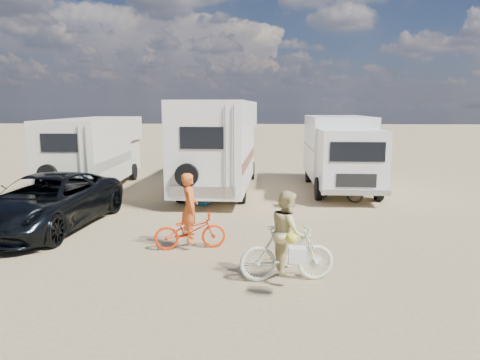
# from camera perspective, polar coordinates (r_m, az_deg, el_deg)

# --- Properties ---
(ground) EXTENTS (140.00, 140.00, 0.00)m
(ground) POSITION_cam_1_polar(r_m,az_deg,el_deg) (9.79, -4.77, -9.25)
(ground) COLOR tan
(ground) RESTS_ON ground
(rv_main) EXTENTS (2.62, 8.01, 3.35)m
(rv_main) POSITION_cam_1_polar(r_m,az_deg,el_deg) (16.62, -2.58, 4.48)
(rv_main) COLOR white
(rv_main) RESTS_ON ground
(rv_left) EXTENTS (2.37, 6.53, 2.71)m
(rv_left) POSITION_cam_1_polar(r_m,az_deg,el_deg) (17.77, -18.41, 3.29)
(rv_left) COLOR beige
(rv_left) RESTS_ON ground
(box_truck) EXTENTS (2.29, 5.99, 2.78)m
(box_truck) POSITION_cam_1_polar(r_m,az_deg,el_deg) (16.81, 13.05, 3.33)
(box_truck) COLOR silver
(box_truck) RESTS_ON ground
(dark_suv) EXTENTS (2.77, 5.26, 1.41)m
(dark_suv) POSITION_cam_1_polar(r_m,az_deg,el_deg) (12.42, -24.06, -2.64)
(dark_suv) COLOR black
(dark_suv) RESTS_ON ground
(bike_man) EXTENTS (1.68, 0.91, 0.84)m
(bike_man) POSITION_cam_1_polar(r_m,az_deg,el_deg) (9.86, -6.55, -6.61)
(bike_man) COLOR red
(bike_man) RESTS_ON ground
(bike_woman) EXTENTS (1.79, 0.72, 1.04)m
(bike_woman) POSITION_cam_1_polar(r_m,az_deg,el_deg) (8.07, 6.17, -9.55)
(bike_woman) COLOR silver
(bike_woman) RESTS_ON ground
(rider_man) EXTENTS (0.49, 0.63, 1.54)m
(rider_man) POSITION_cam_1_polar(r_m,az_deg,el_deg) (9.77, -6.59, -4.62)
(rider_man) COLOR #DB5D21
(rider_man) RESTS_ON ground
(rider_woman) EXTENTS (0.66, 0.80, 1.50)m
(rider_woman) POSITION_cam_1_polar(r_m,az_deg,el_deg) (8.00, 6.20, -7.98)
(rider_woman) COLOR #D3C180
(rider_woman) RESTS_ON ground
(bike_parked) EXTENTS (1.86, 1.73, 0.99)m
(bike_parked) POSITION_cam_1_polar(r_m,az_deg,el_deg) (15.13, 12.76, -0.77)
(bike_parked) COLOR black
(bike_parked) RESTS_ON ground
(cooler) EXTENTS (0.67, 0.55, 0.48)m
(cooler) POSITION_cam_1_polar(r_m,az_deg,el_deg) (14.22, -5.37, -2.28)
(cooler) COLOR #1B5685
(cooler) RESTS_ON ground
(crate) EXTENTS (0.50, 0.50, 0.33)m
(crate) POSITION_cam_1_polar(r_m,az_deg,el_deg) (13.99, 6.14, -2.81)
(crate) COLOR #89614A
(crate) RESTS_ON ground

